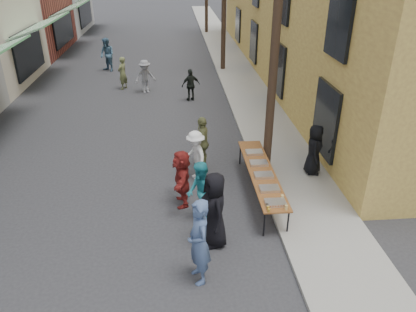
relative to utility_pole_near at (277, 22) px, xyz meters
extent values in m
plane|color=#28282B|center=(-4.30, -3.00, -4.50)|extent=(120.00, 120.00, 0.00)
cube|color=gray|center=(0.70, 12.00, -4.45)|extent=(2.20, 60.00, 0.10)
cylinder|color=#2D2116|center=(0.00, 0.00, 0.00)|extent=(0.26, 0.26, 9.00)
cube|color=brown|center=(-0.50, -1.52, -3.77)|extent=(0.70, 4.00, 0.04)
cylinder|color=black|center=(-0.79, -3.40, -4.14)|extent=(0.04, 0.04, 0.71)
cylinder|color=black|center=(-0.21, -3.40, -4.14)|extent=(0.04, 0.04, 0.71)
cylinder|color=black|center=(-0.79, 0.36, -4.14)|extent=(0.04, 0.04, 0.71)
cylinder|color=black|center=(-0.21, 0.36, -4.14)|extent=(0.04, 0.04, 0.71)
cube|color=maroon|center=(-0.50, -3.17, -3.71)|extent=(0.50, 0.33, 0.08)
cube|color=#B2B2B7|center=(-0.50, -2.52, -3.71)|extent=(0.50, 0.33, 0.08)
cube|color=tan|center=(-0.50, -1.82, -3.71)|extent=(0.50, 0.33, 0.08)
cube|color=#B2B2B7|center=(-0.50, -1.12, -3.71)|extent=(0.50, 0.33, 0.08)
cube|color=tan|center=(-0.50, -0.42, -3.71)|extent=(0.50, 0.33, 0.08)
cylinder|color=#A57F26|center=(-0.72, -3.47, -3.71)|extent=(0.07, 0.07, 0.08)
cylinder|color=#A57F26|center=(-0.72, -3.37, -3.71)|extent=(0.07, 0.07, 0.08)
cylinder|color=#A57F26|center=(-0.72, -3.27, -3.71)|extent=(0.07, 0.07, 0.08)
cylinder|color=tan|center=(-0.30, -3.42, -3.69)|extent=(0.08, 0.08, 0.12)
imported|color=black|center=(-2.01, -3.54, -3.57)|extent=(0.80, 1.03, 1.86)
imported|color=#445A84|center=(-2.44, -4.71, -3.53)|extent=(0.62, 0.80, 1.93)
imported|color=teal|center=(-2.27, -2.64, -3.67)|extent=(0.77, 0.91, 1.65)
imported|color=white|center=(-2.27, -0.44, -3.73)|extent=(0.87, 1.13, 1.54)
imported|color=olive|center=(-2.02, 0.26, -3.64)|extent=(0.66, 1.08, 1.71)
imported|color=maroon|center=(-2.71, -1.80, -3.70)|extent=(0.51, 1.49, 1.60)
imported|color=black|center=(1.29, -0.56, -3.62)|extent=(0.68, 0.87, 1.57)
imported|color=gray|center=(-4.23, 8.17, -3.71)|extent=(1.17, 0.94, 1.59)
imported|color=black|center=(-2.09, 6.79, -3.77)|extent=(0.93, 0.61, 1.47)
imported|color=#646B3E|center=(-5.38, 8.84, -3.70)|extent=(0.62, 0.70, 1.60)
imported|color=#436782|center=(-6.60, 12.36, -3.57)|extent=(1.14, 1.14, 1.86)
camera|label=1|loc=(-2.79, -11.19, 1.70)|focal=35.00mm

